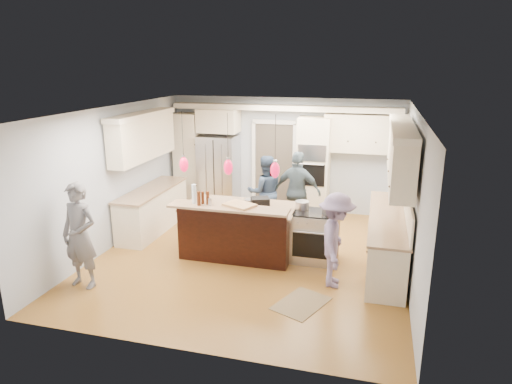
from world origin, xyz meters
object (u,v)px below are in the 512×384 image
Objects in this scene: person_far_left at (265,192)px; person_bar_end at (80,236)px; refrigerator at (219,172)px; kitchen_island at (239,229)px; island_range at (315,236)px.

person_bar_end is at bearing 34.75° from person_far_left.
person_far_left is at bearing 64.29° from person_bar_end.
person_bar_end is at bearing -99.59° from refrigerator.
kitchen_island is (1.30, -2.57, -0.41)m from refrigerator.
island_range is (2.71, -2.49, -0.44)m from refrigerator.
refrigerator reaches higher than person_far_left.
island_range is at bearing -42.59° from refrigerator.
kitchen_island is at bearing -176.90° from island_range.
refrigerator is 3.71m from island_range.
island_range is at bearing 108.92° from person_far_left.
kitchen_island reaches higher than island_range.
person_bar_end is (-2.05, -1.87, 0.37)m from kitchen_island.
island_range is 3.99m from person_bar_end.
refrigerator is 2.91m from kitchen_island.
refrigerator is at bearing 87.26° from person_bar_end.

